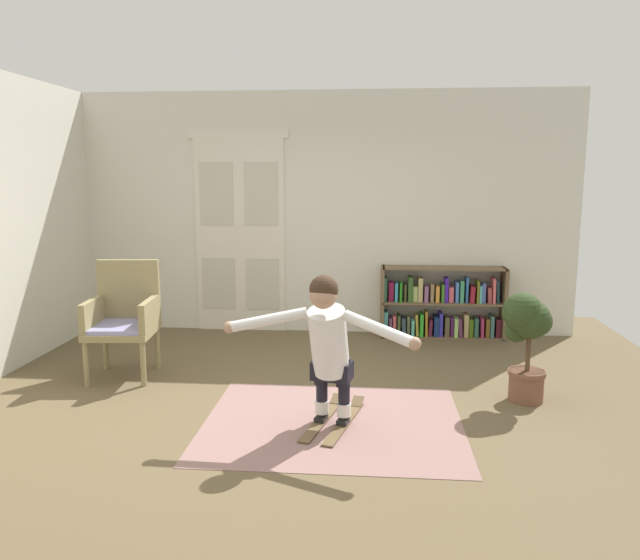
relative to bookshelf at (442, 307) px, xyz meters
The scene contains 9 objects.
ground_plane 2.80m from the bookshelf, 120.56° to the right, with size 7.20×7.20×0.00m, color brown.
back_wall 1.79m from the bookshelf, behind, with size 6.00×0.10×2.90m, color beige.
double_door 2.61m from the bookshelf, behind, with size 1.22×0.05×2.45m.
rug 2.94m from the bookshelf, 112.74° to the right, with size 2.01×1.67×0.01m, color #8D6963.
bookshelf is the anchor object (origin of this frame).
wicker_chair 3.62m from the bookshelf, 152.41° to the right, with size 0.65×0.65×1.10m.
potted_plant 2.15m from the bookshelf, 77.25° to the right, with size 0.44×0.37×0.96m.
skis_pair 2.90m from the bookshelf, 112.84° to the right, with size 0.47×0.93×0.07m.
person_skier 3.06m from the bookshelf, 112.37° to the right, with size 1.44×0.72×1.14m.
Camera 1 is at (0.57, -4.78, 1.91)m, focal length 34.12 mm.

